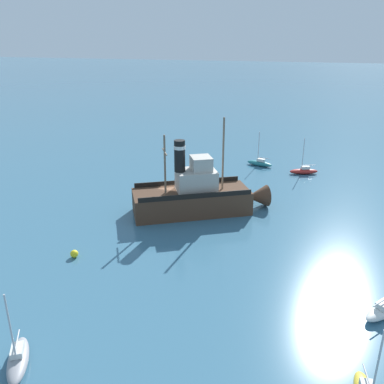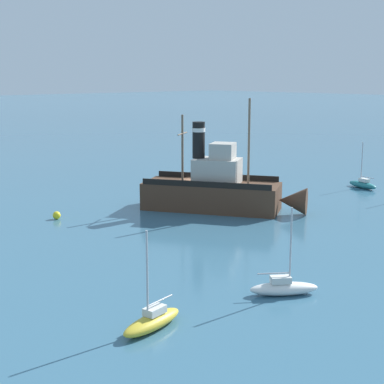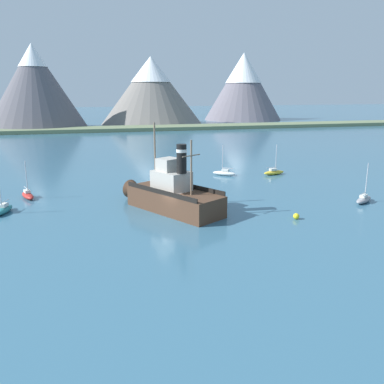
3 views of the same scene
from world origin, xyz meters
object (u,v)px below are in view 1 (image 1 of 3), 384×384
at_px(sailboat_red, 304,171).
at_px(sailboat_grey, 18,359).
at_px(mooring_buoy, 74,254).
at_px(sailboat_white, 384,309).
at_px(old_tugboat, 197,196).
at_px(sailboat_teal, 260,163).

bearing_deg(sailboat_red, sailboat_grey, -16.96).
bearing_deg(mooring_buoy, sailboat_grey, 19.48).
bearing_deg(sailboat_grey, sailboat_red, 163.04).
bearing_deg(sailboat_grey, sailboat_white, 120.16).
xyz_separation_m(sailboat_red, sailboat_white, (29.03, 7.41, 0.00)).
bearing_deg(old_tugboat, sailboat_teal, 169.84).
bearing_deg(sailboat_teal, sailboat_white, 23.97).
height_order(sailboat_teal, mooring_buoy, sailboat_teal).
bearing_deg(sailboat_red, sailboat_teal, -105.66).
bearing_deg(sailboat_red, old_tugboat, -29.74).
bearing_deg(sailboat_white, old_tugboat, -125.64).
relative_size(sailboat_grey, sailboat_teal, 1.00).
bearing_deg(old_tugboat, sailboat_red, 150.26).
bearing_deg(sailboat_teal, old_tugboat, -10.16).
relative_size(sailboat_red, mooring_buoy, 7.44).
height_order(sailboat_red, sailboat_grey, same).
distance_m(old_tugboat, mooring_buoy, 14.17).
distance_m(sailboat_white, sailboat_teal, 33.70).
bearing_deg(mooring_buoy, old_tugboat, 151.45).
bearing_deg(mooring_buoy, sailboat_white, 90.43).
xyz_separation_m(old_tugboat, sailboat_teal, (-18.59, 3.33, -1.40)).
bearing_deg(mooring_buoy, sailboat_teal, 161.99).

